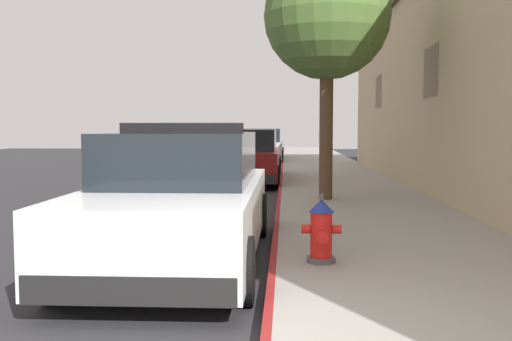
% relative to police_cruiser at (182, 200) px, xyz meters
% --- Properties ---
extents(ground_plane, '(33.31, 60.00, 0.20)m').
position_rel_police_cruiser_xyz_m(ground_plane, '(-3.24, 6.68, -0.84)').
color(ground_plane, '#2B2B2D').
extents(sidewalk_pavement, '(3.20, 60.00, 0.14)m').
position_rel_police_cruiser_xyz_m(sidewalk_pavement, '(2.76, 6.68, -0.68)').
color(sidewalk_pavement, gray).
rests_on(sidewalk_pavement, ground).
extents(curb_painted_edge, '(0.08, 60.00, 0.14)m').
position_rel_police_cruiser_xyz_m(curb_painted_edge, '(1.12, 6.68, -0.68)').
color(curb_painted_edge, maroon).
rests_on(curb_painted_edge, ground).
extents(police_cruiser, '(1.94, 4.84, 1.68)m').
position_rel_police_cruiser_xyz_m(police_cruiser, '(0.00, 0.00, 0.00)').
color(police_cruiser, white).
rests_on(police_cruiser, ground).
extents(parked_car_silver_ahead, '(1.94, 4.84, 1.56)m').
position_rel_police_cruiser_xyz_m(parked_car_silver_ahead, '(0.13, 9.98, -0.00)').
color(parked_car_silver_ahead, maroon).
rests_on(parked_car_silver_ahead, ground).
extents(parked_car_dark_far, '(1.94, 4.84, 1.56)m').
position_rel_police_cruiser_xyz_m(parked_car_dark_far, '(0.17, 20.24, -0.00)').
color(parked_car_dark_far, '#B2B5BA').
rests_on(parked_car_dark_far, ground).
extents(fire_hydrant, '(0.44, 0.40, 0.76)m').
position_rel_police_cruiser_xyz_m(fire_hydrant, '(1.65, -0.58, -0.26)').
color(fire_hydrant, '#4C4C51').
rests_on(fire_hydrant, sidewalk_pavement).
extents(street_tree, '(2.58, 2.58, 5.05)m').
position_rel_police_cruiser_xyz_m(street_tree, '(2.09, 5.13, 3.12)').
color(street_tree, brown).
rests_on(street_tree, sidewalk_pavement).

